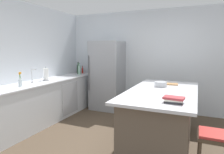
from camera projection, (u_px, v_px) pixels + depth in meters
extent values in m
plane|color=#4C3D2D|center=(126.00, 147.00, 3.20)|extent=(7.20, 7.20, 0.00)
cube|color=silver|center=(155.00, 61.00, 5.06)|extent=(6.00, 0.10, 2.60)
cube|color=silver|center=(14.00, 64.00, 4.00)|extent=(0.10, 6.00, 2.60)
cube|color=silver|center=(48.00, 101.00, 4.44)|extent=(0.65, 3.15, 0.88)
cube|color=silver|center=(47.00, 81.00, 4.38)|extent=(0.68, 3.18, 0.03)
cube|color=#B2B5BA|center=(70.00, 98.00, 4.67)|extent=(0.01, 0.60, 0.74)
cube|color=brown|center=(161.00, 118.00, 3.34)|extent=(0.93, 1.97, 0.88)
cube|color=silver|center=(162.00, 91.00, 3.27)|extent=(1.09, 2.17, 0.04)
cube|color=#93969B|center=(107.00, 76.00, 5.23)|extent=(0.80, 0.69, 1.81)
cylinder|color=#4C4C51|center=(89.00, 73.00, 5.03)|extent=(0.02, 0.02, 0.90)
cylinder|color=#473828|center=(199.00, 152.00, 2.51)|extent=(0.04, 0.04, 0.56)
cube|color=#473828|center=(214.00, 137.00, 2.27)|extent=(0.36, 0.36, 0.04)
cube|color=#B2332D|center=(215.00, 134.00, 2.27)|extent=(0.34, 0.34, 0.03)
cylinder|color=silver|center=(32.00, 82.00, 4.07)|extent=(0.05, 0.05, 0.02)
cylinder|color=silver|center=(32.00, 75.00, 4.05)|extent=(0.02, 0.02, 0.28)
cylinder|color=silver|center=(34.00, 69.00, 4.01)|extent=(0.14, 0.02, 0.02)
cylinder|color=silver|center=(20.00, 83.00, 3.64)|extent=(0.07, 0.07, 0.13)
cylinder|color=#4C7F3D|center=(20.00, 79.00, 3.64)|extent=(0.01, 0.02, 0.18)
sphere|color=orange|center=(20.00, 74.00, 3.62)|extent=(0.04, 0.04, 0.04)
cylinder|color=#4C7F3D|center=(20.00, 78.00, 3.62)|extent=(0.01, 0.01, 0.21)
sphere|color=orange|center=(20.00, 73.00, 3.61)|extent=(0.04, 0.04, 0.04)
cylinder|color=#4C7F3D|center=(21.00, 78.00, 3.62)|extent=(0.01, 0.04, 0.20)
sphere|color=orange|center=(20.00, 73.00, 3.61)|extent=(0.04, 0.04, 0.04)
cylinder|color=gray|center=(46.00, 80.00, 4.38)|extent=(0.14, 0.14, 0.01)
cylinder|color=white|center=(46.00, 74.00, 4.36)|extent=(0.11, 0.11, 0.26)
cylinder|color=gray|center=(46.00, 67.00, 4.34)|extent=(0.02, 0.02, 0.04)
cylinder|color=red|center=(82.00, 71.00, 5.71)|extent=(0.05, 0.05, 0.15)
cylinder|color=red|center=(82.00, 67.00, 5.69)|extent=(0.02, 0.02, 0.06)
cylinder|color=black|center=(82.00, 66.00, 5.69)|extent=(0.02, 0.02, 0.01)
cylinder|color=#994C23|center=(79.00, 69.00, 5.64)|extent=(0.05, 0.05, 0.23)
cylinder|color=#994C23|center=(78.00, 64.00, 5.62)|extent=(0.02, 0.02, 0.09)
cylinder|color=black|center=(78.00, 62.00, 5.61)|extent=(0.02, 0.02, 0.01)
cylinder|color=#19381E|center=(78.00, 70.00, 5.53)|extent=(0.07, 0.07, 0.25)
cylinder|color=#19381E|center=(78.00, 64.00, 5.51)|extent=(0.03, 0.03, 0.07)
cylinder|color=black|center=(78.00, 62.00, 5.51)|extent=(0.03, 0.03, 0.01)
cylinder|color=#8CB79E|center=(79.00, 70.00, 5.41)|extent=(0.07, 0.07, 0.24)
cylinder|color=#8CB79E|center=(79.00, 65.00, 5.39)|extent=(0.03, 0.03, 0.07)
cylinder|color=black|center=(79.00, 63.00, 5.38)|extent=(0.04, 0.04, 0.01)
cube|color=#2D2D33|center=(174.00, 102.00, 2.50)|extent=(0.22, 0.17, 0.03)
cube|color=silver|center=(174.00, 100.00, 2.49)|extent=(0.23, 0.17, 0.02)
cube|color=#A83338|center=(174.00, 98.00, 2.49)|extent=(0.27, 0.19, 0.03)
cylinder|color=#B2B5BA|center=(161.00, 84.00, 3.58)|extent=(0.22, 0.22, 0.09)
cube|color=#9E7042|center=(169.00, 84.00, 3.83)|extent=(0.37, 0.24, 0.02)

